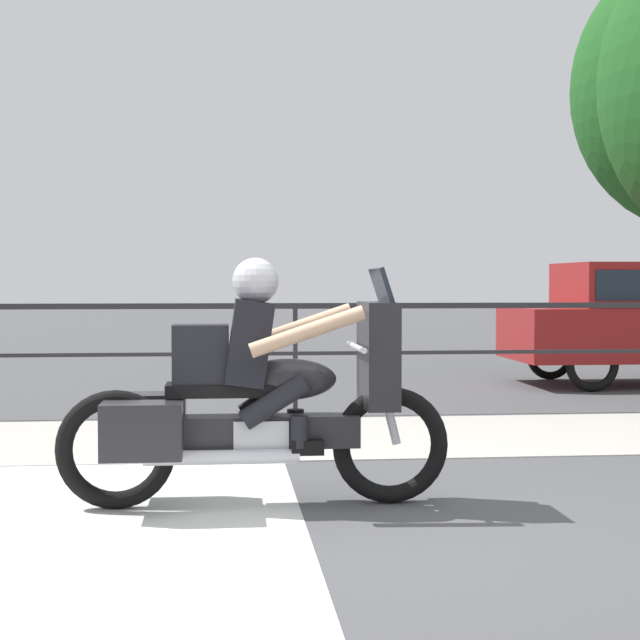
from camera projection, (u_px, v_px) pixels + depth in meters
ground_plane at (360, 533)px, 5.48m from camera, size 120.00×120.00×0.00m
sidewalk_band at (308, 437)px, 8.86m from camera, size 44.00×2.40×0.01m
crosswalk_band at (51, 550)px, 5.11m from camera, size 2.74×6.00×0.01m
fence_railing at (295, 327)px, 10.33m from camera, size 36.00×0.05×1.18m
motorcycle at (255, 395)px, 6.11m from camera, size 2.46×0.76×1.56m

